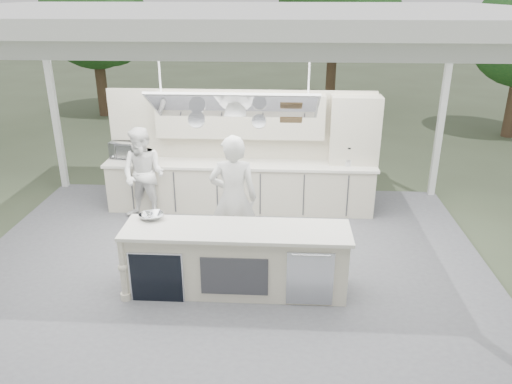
# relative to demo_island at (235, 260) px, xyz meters

# --- Properties ---
(ground) EXTENTS (90.00, 90.00, 0.00)m
(ground) POSITION_rel_demo_island_xyz_m (-0.18, 0.91, -0.60)
(ground) COLOR #465238
(ground) RESTS_ON ground
(stage_deck) EXTENTS (8.00, 6.00, 0.12)m
(stage_deck) POSITION_rel_demo_island_xyz_m (-0.18, 0.91, -0.54)
(stage_deck) COLOR slate
(stage_deck) RESTS_ON ground
(tent) EXTENTS (8.20, 6.20, 3.86)m
(tent) POSITION_rel_demo_island_xyz_m (-0.18, 0.90, 3.11)
(tent) COLOR white
(tent) RESTS_ON ground
(demo_island) EXTENTS (3.10, 0.79, 0.95)m
(demo_island) POSITION_rel_demo_island_xyz_m (0.00, 0.00, 0.00)
(demo_island) COLOR beige
(demo_island) RESTS_ON stage_deck
(back_counter) EXTENTS (5.08, 0.72, 0.95)m
(back_counter) POSITION_rel_demo_island_xyz_m (-0.18, 2.81, 0.00)
(back_counter) COLOR beige
(back_counter) RESTS_ON stage_deck
(back_wall_unit) EXTENTS (5.05, 0.48, 2.25)m
(back_wall_unit) POSITION_rel_demo_island_xyz_m (0.27, 3.03, 0.98)
(back_wall_unit) COLOR beige
(back_wall_unit) RESTS_ON stage_deck
(tree_cluster) EXTENTS (19.55, 9.40, 5.85)m
(tree_cluster) POSITION_rel_demo_island_xyz_m (-0.34, 10.68, 2.69)
(tree_cluster) COLOR #4D3926
(tree_cluster) RESTS_ON ground
(head_chef) EXTENTS (0.75, 0.51, 2.01)m
(head_chef) POSITION_rel_demo_island_xyz_m (-0.11, 0.93, 0.53)
(head_chef) COLOR silver
(head_chef) RESTS_ON stage_deck
(sous_chef) EXTENTS (0.98, 0.85, 1.72)m
(sous_chef) POSITION_rel_demo_island_xyz_m (-1.88, 2.28, 0.39)
(sous_chef) COLOR white
(sous_chef) RESTS_ON stage_deck
(toaster_oven) EXTENTS (0.62, 0.46, 0.32)m
(toaster_oven) POSITION_rel_demo_island_xyz_m (-2.38, 2.99, 0.63)
(toaster_oven) COLOR silver
(toaster_oven) RESTS_ON back_counter
(bowl_large) EXTENTS (0.40, 0.40, 0.08)m
(bowl_large) POSITION_rel_demo_island_xyz_m (-1.19, 0.26, 0.51)
(bowl_large) COLOR #B8BBC0
(bowl_large) RESTS_ON demo_island
(bowl_small) EXTENTS (0.24, 0.24, 0.07)m
(bowl_small) POSITION_rel_demo_island_xyz_m (-1.28, 0.26, 0.51)
(bowl_small) COLOR #ACAEB3
(bowl_small) RESTS_ON demo_island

